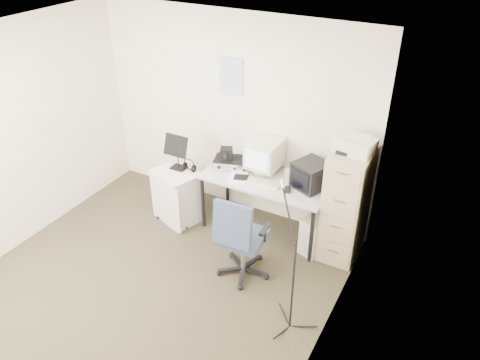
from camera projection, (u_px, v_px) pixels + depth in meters
The scene contains 23 objects.
floor at pixel (152, 285), 4.96m from camera, with size 3.60×3.60×0.01m, color #2F2616.
ceiling at pixel (121, 49), 3.67m from camera, with size 3.60×3.60×0.01m, color white.
wall_back at pixel (233, 116), 5.67m from camera, with size 3.60×0.02×2.50m, color #F4E8C8.
wall_left at pixel (7, 143), 5.04m from camera, with size 0.02×3.60×2.50m, color #F4E8C8.
wall_right at pixel (325, 243), 3.58m from camera, with size 0.02×3.60×2.50m, color #F4E8C8.
wall_calendar at pixel (231, 76), 5.41m from camera, with size 0.30×0.02×0.44m, color white.
filing_cabinet at pixel (346, 205), 5.10m from camera, with size 0.40×0.60×1.30m, color tan.
printer at pixel (354, 145), 4.72m from camera, with size 0.40×0.27×0.15m, color beige.
desk at pixel (266, 204), 5.61m from camera, with size 1.50×0.70×0.73m, color #AFAFAF.
crt_monitor at pixel (264, 156), 5.45m from camera, with size 0.36×0.38×0.40m, color beige.
crt_tv at pixel (311, 175), 5.19m from camera, with size 0.33×0.35×0.30m, color black.
desk_speaker at pixel (288, 175), 5.34m from camera, with size 0.07×0.07×0.14m, color beige.
keyboard at pixel (263, 183), 5.31m from camera, with size 0.41×0.14×0.02m, color beige.
mouse at pixel (288, 190), 5.17m from camera, with size 0.07×0.11×0.03m, color black.
radio_receiver at pixel (230, 162), 5.63m from camera, with size 0.37×0.27×0.11m, color black.
radio_speaker at pixel (226, 154), 5.57m from camera, with size 0.14×0.13×0.14m, color black.
papers at pixel (238, 177), 5.42m from camera, with size 0.20×0.27×0.02m, color white.
pc_tower at pixel (320, 232), 5.36m from camera, with size 0.22×0.50×0.47m, color beige.
office_chair at pixel (243, 235), 4.87m from camera, with size 0.58×0.58×1.01m, color #313C4B.
side_cart at pixel (178, 195), 5.84m from camera, with size 0.54×0.43×0.67m, color beige.
music_stand at pixel (178, 152), 5.63m from camera, with size 0.31×0.17×0.46m, color black.
headphones at pixel (189, 167), 5.67m from camera, with size 0.17×0.17×0.03m, color black.
mic_stand at pixel (294, 273), 4.13m from camera, with size 0.02×0.02×1.34m, color black.
Camera 1 is at (2.57, -2.79, 3.52)m, focal length 35.00 mm.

